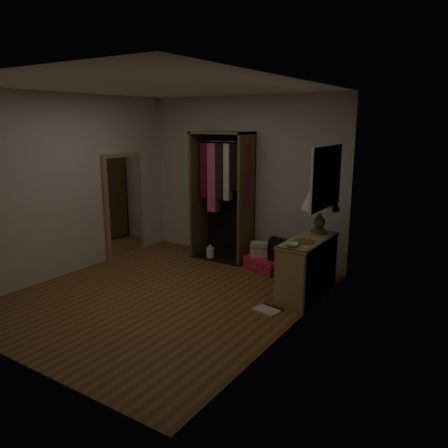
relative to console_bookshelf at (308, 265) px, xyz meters
The scene contains 13 objects.
ground 1.90m from the console_bookshelf, 145.62° to the right, with size 4.00×4.00×0.00m, color brown.
room_walls 2.09m from the console_bookshelf, 145.41° to the right, with size 3.52×4.02×2.60m.
console_bookshelf is the anchor object (origin of this frame).
open_wardrobe 2.08m from the console_bookshelf, 157.85° to the left, with size 0.97×0.50×2.05m.
floor_mirror 3.27m from the console_bookshelf, behind, with size 0.06×0.80×1.70m.
pink_suitcase 1.08m from the console_bookshelf, 147.97° to the left, with size 0.74×0.63×0.19m.
train_case 1.18m from the console_bookshelf, 149.58° to the left, with size 0.37×0.31×0.22m.
black_bag 0.84m from the console_bookshelf, 140.84° to the left, with size 0.37×0.29×0.35m.
table_lamp 0.88m from the console_bookshelf, 89.01° to the left, with size 0.59×0.59×0.63m.
brass_tray 0.43m from the console_bookshelf, 88.58° to the right, with size 0.35×0.35×0.02m.
ceramic_bowl 0.60m from the console_bookshelf, 95.46° to the right, with size 0.17×0.17×0.04m, color #AECEAC.
white_jug 2.02m from the console_bookshelf, 164.03° to the left, with size 0.17×0.17×0.23m.
floor_book 0.86m from the console_bookshelf, 103.63° to the right, with size 0.33×0.29×0.03m.
Camera 1 is at (3.53, -4.05, 2.20)m, focal length 35.00 mm.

